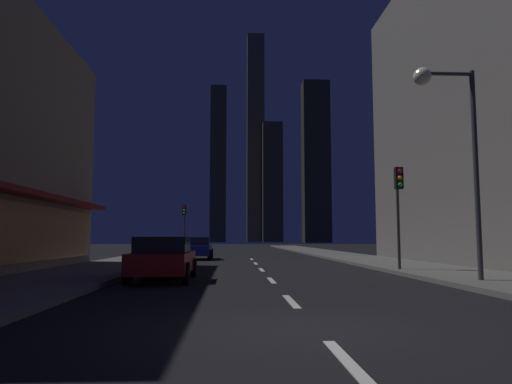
% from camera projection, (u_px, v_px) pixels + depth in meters
% --- Properties ---
extents(ground_plane, '(78.00, 136.00, 0.10)m').
position_uv_depth(ground_plane, '(248.00, 256.00, 39.18)').
color(ground_plane, black).
extents(sidewalk_right, '(4.00, 76.00, 0.15)m').
position_uv_depth(sidewalk_right, '(331.00, 254.00, 39.55)').
color(sidewalk_right, '#605E59').
rests_on(sidewalk_right, ground).
extents(sidewalk_left, '(4.00, 76.00, 0.15)m').
position_uv_depth(sidewalk_left, '(162.00, 254.00, 38.83)').
color(sidewalk_left, '#605E59').
rests_on(sidewalk_left, ground).
extents(lane_marking_center, '(0.16, 28.20, 0.01)m').
position_uv_depth(lane_marking_center, '(266.00, 274.00, 18.31)').
color(lane_marking_center, silver).
rests_on(lane_marking_center, ground).
extents(skyscraper_distant_tall, '(5.16, 5.24, 51.16)m').
position_uv_depth(skyscraper_distant_tall, '(218.00, 164.00, 154.60)').
color(skyscraper_distant_tall, '#3E3B2F').
rests_on(skyscraper_distant_tall, ground).
extents(skyscraper_distant_mid, '(5.97, 6.65, 73.56)m').
position_uv_depth(skyscraper_distant_mid, '(255.00, 137.00, 167.32)').
color(skyscraper_distant_mid, '#524E3D').
rests_on(skyscraper_distant_mid, ground).
extents(skyscraper_distant_short, '(6.66, 6.89, 40.48)m').
position_uv_depth(skyscraper_distant_short, '(272.00, 182.00, 160.76)').
color(skyscraper_distant_short, '#403C30').
rests_on(skyscraper_distant_short, ground).
extents(skyscraper_distant_slender, '(7.77, 5.88, 47.30)m').
position_uv_depth(skyscraper_distant_slender, '(316.00, 161.00, 138.34)').
color(skyscraper_distant_slender, '#312F25').
rests_on(skyscraper_distant_slender, ground).
extents(car_parked_near, '(1.98, 4.24, 1.45)m').
position_uv_depth(car_parked_near, '(163.00, 258.00, 15.73)').
color(car_parked_near, '#B21919').
rests_on(car_parked_near, ground).
extents(car_parked_far, '(1.98, 4.24, 1.45)m').
position_uv_depth(car_parked_far, '(197.00, 248.00, 31.12)').
color(car_parked_far, navy).
rests_on(car_parked_far, ground).
extents(fire_hydrant_far_left, '(0.42, 0.30, 0.65)m').
position_uv_depth(fire_hydrant_far_left, '(163.00, 252.00, 31.57)').
color(fire_hydrant_far_left, gold).
rests_on(fire_hydrant_far_left, sidewalk_left).
extents(traffic_light_near_right, '(0.32, 0.48, 4.20)m').
position_uv_depth(traffic_light_near_right, '(399.00, 194.00, 19.40)').
color(traffic_light_near_right, '#2D2D2D').
rests_on(traffic_light_near_right, sidewalk_right).
extents(traffic_light_far_left, '(0.32, 0.48, 4.20)m').
position_uv_depth(traffic_light_far_left, '(184.00, 218.00, 41.66)').
color(traffic_light_far_left, '#2D2D2D').
rests_on(traffic_light_far_left, sidewalk_left).
extents(street_lamp_right, '(1.96, 0.56, 6.58)m').
position_uv_depth(street_lamp_right, '(448.00, 120.00, 14.72)').
color(street_lamp_right, '#38383D').
rests_on(street_lamp_right, sidewalk_right).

